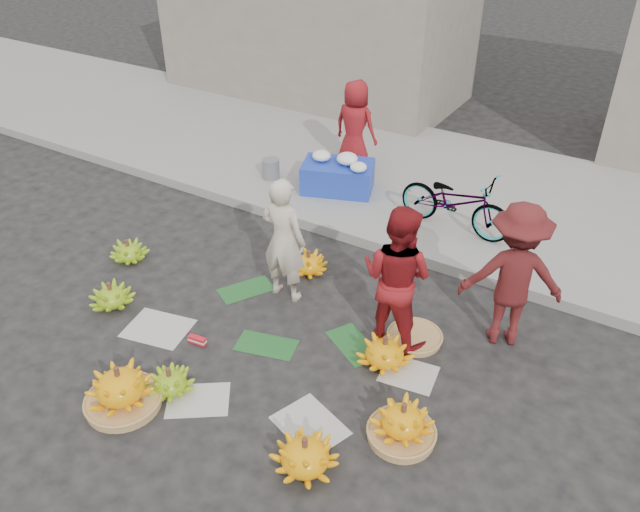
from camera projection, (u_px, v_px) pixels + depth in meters
The scene contains 22 objects.
ground at pixel (284, 338), 6.84m from camera, with size 80.00×80.00×0.00m, color black.
curb at pixel (376, 242), 8.37m from camera, with size 40.00×0.25×0.15m, color gray.
sidewalk at pixel (437, 183), 9.87m from camera, with size 40.00×4.00×0.12m, color gray.
newspaper_scatter at pixel (240, 383), 6.26m from camera, with size 3.20×1.80×0.00m, color beige, non-canonical shape.
banana_leaves at pixel (287, 325), 7.02m from camera, with size 2.00×1.00×0.00m, color #1A4E22, non-canonical shape.
banana_bunch_0 at pixel (111, 296), 7.25m from camera, with size 0.60×0.60×0.32m.
banana_bunch_1 at pixel (170, 382), 6.10m from camera, with size 0.56×0.56×0.29m.
banana_bunch_2 at pixel (121, 389), 5.90m from camera, with size 0.72×0.72×0.48m.
banana_bunch_3 at pixel (305, 455), 5.32m from camera, with size 0.76×0.76×0.37m.
banana_bunch_4 at pixel (402, 424), 5.58m from camera, with size 0.61×0.61×0.43m.
banana_bunch_5 at pixel (385, 352), 6.42m from camera, with size 0.58×0.58×0.35m.
banana_bunch_6 at pixel (129, 252), 8.07m from camera, with size 0.60×0.60×0.30m.
banana_bunch_7 at pixel (308, 263), 7.83m from camera, with size 0.62×0.62×0.31m.
basket_spare at pixel (415, 337), 6.79m from camera, with size 0.58×0.58×0.07m, color #AC7E48.
incense_stack at pixel (197, 340), 6.73m from camera, with size 0.21×0.07×0.08m, color red.
vendor_cream at pixel (284, 240), 7.09m from camera, with size 0.56×0.37×1.54m, color beige.
vendor_red at pixel (397, 277), 6.39m from camera, with size 0.79×0.62×1.63m, color maroon.
man_striped at pixel (513, 276), 6.40m from camera, with size 1.06×0.61×1.65m, color maroon.
flower_table at pixel (338, 175), 9.41m from camera, with size 1.21×0.97×0.61m.
grey_bucket at pixel (271, 169), 9.81m from camera, with size 0.27×0.27×0.31m, color slate.
flower_vendor at pixel (355, 126), 9.77m from camera, with size 0.71×0.47×1.46m, color maroon.
bicycle at pixel (456, 202), 8.34m from camera, with size 1.60×0.56×0.84m, color gray.
Camera 1 is at (3.06, -4.25, 4.50)m, focal length 35.00 mm.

